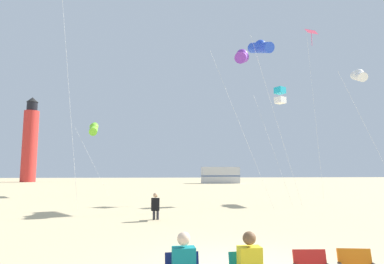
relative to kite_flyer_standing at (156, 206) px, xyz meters
The scene contains 9 objects.
kite_flyer_standing is the anchor object (origin of this frame).
kite_box_cyan 13.03m from the kite_flyer_standing, 40.58° to the left, with size 2.26×2.26×7.90m.
kite_tube_violet 11.40m from the kite_flyer_standing, 44.74° to the left, with size 3.24×3.52×9.95m.
kite_tube_blue 13.27m from the kite_flyer_standing, 41.82° to the left, with size 3.14×3.20×10.98m.
kite_tube_lime 17.39m from the kite_flyer_standing, 110.20° to the left, with size 2.98×2.99×6.59m.
kite_tube_white 19.32m from the kite_flyer_standing, 28.77° to the left, with size 3.34×3.58×9.97m.
kite_diamond_rainbow 19.91m from the kite_flyer_standing, 38.75° to the left, with size 1.22×1.22×13.57m.
lighthouse_distant 58.49m from the kite_flyer_standing, 115.64° to the left, with size 2.80×2.80×16.80m.
rv_van_silver 42.92m from the kite_flyer_standing, 75.39° to the left, with size 6.54×2.62×2.80m.
Camera 1 is at (-1.85, -6.91, 2.06)m, focal length 30.22 mm.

